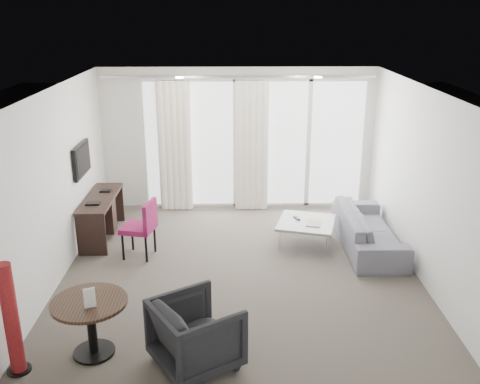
{
  "coord_description": "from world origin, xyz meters",
  "views": [
    {
      "loc": [
        -0.11,
        -6.6,
        3.61
      ],
      "look_at": [
        0.0,
        0.6,
        1.1
      ],
      "focal_mm": 40.0,
      "sensor_mm": 36.0,
      "label": 1
    }
  ],
  "objects_px": {
    "rattan_chair_b": "(330,160)",
    "round_table": "(92,327)",
    "desk": "(102,217)",
    "coffee_table": "(306,233)",
    "rattan_chair_a": "(303,168)",
    "red_lamp": "(11,319)",
    "sofa": "(368,229)",
    "tub_armchair": "(196,334)",
    "desk_chair": "(138,229)"
  },
  "relations": [
    {
      "from": "coffee_table",
      "to": "rattan_chair_a",
      "type": "height_order",
      "value": "rattan_chair_a"
    },
    {
      "from": "tub_armchair",
      "to": "rattan_chair_b",
      "type": "distance_m",
      "value": 6.87
    },
    {
      "from": "desk_chair",
      "to": "coffee_table",
      "type": "relative_size",
      "value": 1.04
    },
    {
      "from": "round_table",
      "to": "red_lamp",
      "type": "height_order",
      "value": "red_lamp"
    },
    {
      "from": "desk_chair",
      "to": "sofa",
      "type": "height_order",
      "value": "desk_chair"
    },
    {
      "from": "red_lamp",
      "to": "coffee_table",
      "type": "height_order",
      "value": "red_lamp"
    },
    {
      "from": "rattan_chair_b",
      "to": "coffee_table",
      "type": "bearing_deg",
      "value": -111.79
    },
    {
      "from": "desk",
      "to": "rattan_chair_b",
      "type": "relative_size",
      "value": 1.66
    },
    {
      "from": "desk_chair",
      "to": "round_table",
      "type": "bearing_deg",
      "value": -80.28
    },
    {
      "from": "red_lamp",
      "to": "desk",
      "type": "bearing_deg",
      "value": 88.29
    },
    {
      "from": "desk",
      "to": "rattan_chair_b",
      "type": "bearing_deg",
      "value": 35.39
    },
    {
      "from": "round_table",
      "to": "desk_chair",
      "type": "bearing_deg",
      "value": 87.42
    },
    {
      "from": "desk_chair",
      "to": "tub_armchair",
      "type": "height_order",
      "value": "desk_chair"
    },
    {
      "from": "red_lamp",
      "to": "sofa",
      "type": "distance_m",
      "value": 5.31
    },
    {
      "from": "desk_chair",
      "to": "red_lamp",
      "type": "bearing_deg",
      "value": -94.52
    },
    {
      "from": "rattan_chair_a",
      "to": "desk_chair",
      "type": "bearing_deg",
      "value": -150.69
    },
    {
      "from": "round_table",
      "to": "red_lamp",
      "type": "distance_m",
      "value": 0.82
    },
    {
      "from": "red_lamp",
      "to": "rattan_chair_a",
      "type": "xyz_separation_m",
      "value": [
        3.72,
        5.87,
        -0.17
      ]
    },
    {
      "from": "coffee_table",
      "to": "red_lamp",
      "type": "bearing_deg",
      "value": -137.67
    },
    {
      "from": "red_lamp",
      "to": "rattan_chair_a",
      "type": "relative_size",
      "value": 1.38
    },
    {
      "from": "round_table",
      "to": "coffee_table",
      "type": "height_order",
      "value": "round_table"
    },
    {
      "from": "desk_chair",
      "to": "rattan_chair_b",
      "type": "relative_size",
      "value": 1.0
    },
    {
      "from": "rattan_chair_a",
      "to": "tub_armchair",
      "type": "bearing_deg",
      "value": -125.94
    },
    {
      "from": "coffee_table",
      "to": "rattan_chair_b",
      "type": "distance_m",
      "value": 3.51
    },
    {
      "from": "tub_armchair",
      "to": "coffee_table",
      "type": "distance_m",
      "value": 3.41
    },
    {
      "from": "desk",
      "to": "round_table",
      "type": "height_order",
      "value": "desk"
    },
    {
      "from": "round_table",
      "to": "sofa",
      "type": "bearing_deg",
      "value": 36.41
    },
    {
      "from": "red_lamp",
      "to": "tub_armchair",
      "type": "height_order",
      "value": "red_lamp"
    },
    {
      "from": "sofa",
      "to": "rattan_chair_b",
      "type": "height_order",
      "value": "rattan_chair_b"
    },
    {
      "from": "desk",
      "to": "coffee_table",
      "type": "xyz_separation_m",
      "value": [
        3.31,
        -0.33,
        -0.15
      ]
    },
    {
      "from": "rattan_chair_b",
      "to": "round_table",
      "type": "bearing_deg",
      "value": -126.48
    },
    {
      "from": "red_lamp",
      "to": "sofa",
      "type": "bearing_deg",
      "value": 34.38
    },
    {
      "from": "tub_armchair",
      "to": "desk_chair",
      "type": "bearing_deg",
      "value": -10.68
    },
    {
      "from": "desk",
      "to": "tub_armchair",
      "type": "height_order",
      "value": "tub_armchair"
    },
    {
      "from": "desk",
      "to": "red_lamp",
      "type": "distance_m",
      "value": 3.45
    },
    {
      "from": "round_table",
      "to": "rattan_chair_b",
      "type": "distance_m",
      "value": 7.18
    },
    {
      "from": "round_table",
      "to": "desk",
      "type": "bearing_deg",
      "value": 100.97
    },
    {
      "from": "coffee_table",
      "to": "rattan_chair_a",
      "type": "bearing_deg",
      "value": 83.71
    },
    {
      "from": "rattan_chair_a",
      "to": "rattan_chair_b",
      "type": "bearing_deg",
      "value": 24.36
    },
    {
      "from": "desk",
      "to": "rattan_chair_b",
      "type": "xyz_separation_m",
      "value": [
        4.27,
        3.03,
        0.1
      ]
    },
    {
      "from": "desk",
      "to": "sofa",
      "type": "xyz_separation_m",
      "value": [
        4.28,
        -0.44,
        -0.05
      ]
    },
    {
      "from": "desk_chair",
      "to": "tub_armchair",
      "type": "relative_size",
      "value": 1.09
    },
    {
      "from": "desk",
      "to": "round_table",
      "type": "distance_m",
      "value": 3.2
    },
    {
      "from": "round_table",
      "to": "rattan_chair_b",
      "type": "xyz_separation_m",
      "value": [
        3.66,
        6.18,
        0.12
      ]
    },
    {
      "from": "coffee_table",
      "to": "rattan_chair_b",
      "type": "bearing_deg",
      "value": 74.03
    },
    {
      "from": "sofa",
      "to": "rattan_chair_b",
      "type": "distance_m",
      "value": 3.48
    },
    {
      "from": "round_table",
      "to": "tub_armchair",
      "type": "relative_size",
      "value": 0.99
    },
    {
      "from": "desk_chair",
      "to": "coffee_table",
      "type": "distance_m",
      "value": 2.63
    },
    {
      "from": "tub_armchair",
      "to": "rattan_chair_b",
      "type": "relative_size",
      "value": 0.92
    },
    {
      "from": "round_table",
      "to": "rattan_chair_a",
      "type": "relative_size",
      "value": 0.9
    }
  ]
}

